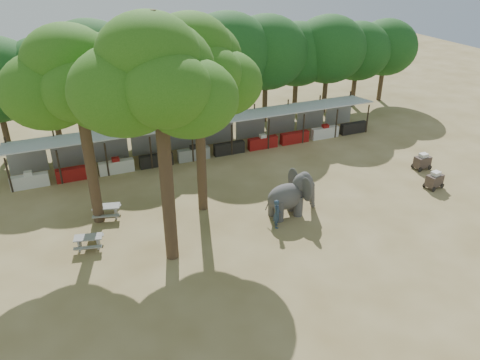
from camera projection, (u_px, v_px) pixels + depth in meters
name	position (u px, v px, depth m)	size (l,w,h in m)	color
ground	(294.00, 251.00, 24.44)	(100.00, 100.00, 0.00)	brown
vendor_stalls	(207.00, 138.00, 35.25)	(28.00, 2.99, 2.80)	#ADAFB5
yard_tree_left	(74.00, 80.00, 23.45)	(7.10, 6.90, 11.02)	#332316
yard_tree_center	(154.00, 79.00, 19.91)	(7.10, 6.90, 12.04)	#332316
yard_tree_back	(194.00, 67.00, 24.52)	(7.10, 6.90, 11.36)	#332316
backdrop_trees	(185.00, 65.00, 37.49)	(46.46, 5.95, 8.33)	#332316
elephant	(292.00, 194.00, 27.23)	(3.34, 2.55, 2.54)	#3D3B3B
handler	(277.00, 214.00, 26.12)	(0.62, 0.41, 1.72)	#26384C
picnic_table_near	(89.00, 241.00, 24.46)	(1.67, 1.57, 0.72)	gray
picnic_table_far	(107.00, 210.00, 27.17)	(1.82, 1.71, 0.77)	gray
cart_front	(435.00, 180.00, 30.39)	(1.33, 1.00, 1.17)	#362924
cart_back	(422.00, 161.00, 32.92)	(1.22, 0.81, 1.17)	#362924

